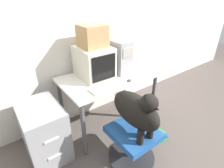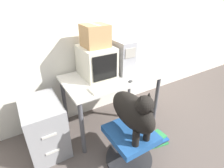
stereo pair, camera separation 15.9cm
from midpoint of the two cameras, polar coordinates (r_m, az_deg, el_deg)
name	(u,v)px [view 1 (the left image)]	position (r m, az deg, el deg)	size (l,w,h in m)	color
ground_plane	(124,136)	(2.47, 2.18, -16.55)	(12.00, 12.00, 0.00)	#564C47
wall_back	(89,28)	(2.47, -9.45, 17.55)	(8.00, 0.05, 2.60)	silver
desk	(108,82)	(2.32, -3.19, 0.52)	(1.23, 0.74, 0.76)	silver
crt_monitor	(94,62)	(2.21, -8.01, 7.01)	(0.38, 0.46, 0.39)	beige
pc_tower	(116,55)	(2.39, -0.78, 9.45)	(0.20, 0.50, 0.43)	#99999E
keyboard	(109,87)	(1.99, -3.41, -0.87)	(0.45, 0.17, 0.03)	beige
computer_mouse	(129,80)	(2.13, 3.49, 1.11)	(0.07, 0.04, 0.03)	#333333
office_chair	(132,143)	(2.06, 4.34, -18.85)	(0.53, 0.53, 0.43)	#262628
dog	(137,110)	(1.73, 5.44, -8.55)	(0.25, 0.60, 0.55)	black
filing_cabinet	(44,131)	(2.22, -23.31, -14.08)	(0.42, 0.61, 0.65)	gray
cardboard_box	(92,36)	(2.12, -8.65, 15.19)	(0.29, 0.29, 0.26)	#A87F51
book_stack_floor	(157,136)	(2.47, 12.50, -16.18)	(0.27, 0.23, 0.08)	#2D8C47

